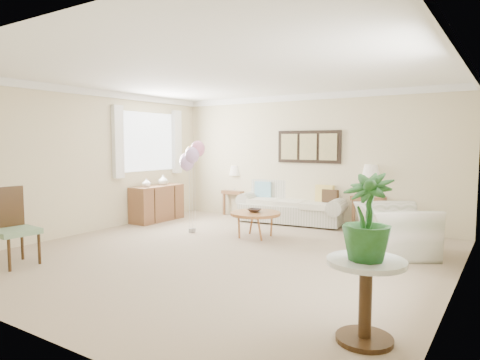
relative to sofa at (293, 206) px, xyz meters
The scene contains 18 objects.
ground_plane 2.91m from the sofa, 84.38° to the right, with size 6.00×6.00×0.00m, color tan.
room_shell 3.07m from the sofa, 86.44° to the right, with size 6.04×6.04×2.60m.
wall_art_triptych 1.25m from the sofa, 17.19° to the left, with size 1.35×0.06×0.65m.
sofa is the anchor object (origin of this frame).
end_table_left 1.54m from the sofa, behind, with size 0.51×0.46×0.56m.
end_table_right 1.55m from the sofa, ahead, with size 0.60×0.54×0.65m.
lamp_left 1.67m from the sofa, behind, with size 0.32×0.32×0.56m.
lamp_right 1.72m from the sofa, ahead, with size 0.33×0.33×0.58m.
coffee_table 1.62m from the sofa, 87.75° to the right, with size 0.87×0.87×0.44m.
decor_bowl 1.60m from the sofa, 88.87° to the right, with size 0.23×0.23×0.06m, color black.
armchair 2.77m from the sofa, 31.97° to the right, with size 1.10×0.96×0.72m, color beige.
side_table 5.28m from the sofa, 57.78° to the right, with size 0.64×0.64×0.69m.
potted_plant 5.35m from the sofa, 57.90° to the right, with size 0.39×0.39×0.70m, color #1D4E18.
accent_chair 5.14m from the sofa, 110.82° to the right, with size 0.55×0.55×1.04m.
credenza 2.83m from the sofa, 150.94° to the right, with size 0.46×1.20×0.74m.
vase_white 3.02m from the sofa, 145.50° to the right, with size 0.17×0.17×0.18m, color white.
vase_sage 2.78m from the sofa, 153.94° to the right, with size 0.20×0.20×0.21m, color beige.
balloon_cluster 2.44m from the sofa, 120.27° to the right, with size 0.46×0.46×1.67m.
Camera 1 is at (3.51, -4.99, 1.63)m, focal length 32.00 mm.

